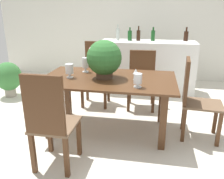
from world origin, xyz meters
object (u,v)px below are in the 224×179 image
(kitchen_counter, at_px, (147,67))
(potted_plant_floor, at_px, (8,77))
(flower_centerpiece, at_px, (104,58))
(wine_bottle_dark, at_px, (153,35))
(wine_bottle_green, at_px, (186,36))
(chair_near_left, at_px, (50,120))
(chair_far_left, at_px, (97,70))
(chair_foot_end, at_px, (194,97))
(dining_table, at_px, (108,87))
(crystal_vase_left, at_px, (69,69))
(crystal_vase_center_near, at_px, (138,79))
(chair_far_right, at_px, (142,76))
(wine_bottle_tall, at_px, (118,34))
(wine_glass, at_px, (136,72))
(crystal_vase_right, at_px, (85,64))
(wine_bottle_clear, at_px, (130,35))
(wine_bottle_amber, at_px, (138,35))

(kitchen_counter, bearing_deg, potted_plant_floor, -162.33)
(flower_centerpiece, relative_size, potted_plant_floor, 0.74)
(wine_bottle_dark, bearing_deg, wine_bottle_green, 8.40)
(chair_near_left, relative_size, potted_plant_floor, 1.59)
(chair_far_left, relative_size, wine_bottle_dark, 4.10)
(potted_plant_floor, bearing_deg, chair_foot_end, -16.31)
(dining_table, height_order, crystal_vase_left, crystal_vase_left)
(crystal_vase_center_near, relative_size, wine_bottle_green, 0.62)
(dining_table, xyz_separation_m, chair_far_right, (0.38, 0.93, -0.09))
(wine_bottle_tall, height_order, wine_bottle_green, wine_bottle_tall)
(kitchen_counter, relative_size, wine_bottle_tall, 6.00)
(chair_near_left, height_order, wine_bottle_dark, wine_bottle_dark)
(crystal_vase_center_near, xyz_separation_m, wine_glass, (-0.05, 0.29, 0.01))
(kitchen_counter, bearing_deg, flower_centerpiece, -105.33)
(dining_table, height_order, crystal_vase_center_near, crystal_vase_center_near)
(crystal_vase_right, height_order, wine_bottle_green, wine_bottle_green)
(chair_foot_end, xyz_separation_m, potted_plant_floor, (-3.17, 0.93, -0.18))
(crystal_vase_center_near, bearing_deg, kitchen_counter, 89.20)
(chair_near_left, height_order, crystal_vase_center_near, chair_near_left)
(flower_centerpiece, height_order, wine_bottle_clear, wine_bottle_clear)
(chair_far_left, height_order, crystal_vase_right, chair_far_left)
(flower_centerpiece, height_order, crystal_vase_left, flower_centerpiece)
(chair_far_right, relative_size, wine_bottle_dark, 3.60)
(wine_bottle_dark, bearing_deg, chair_near_left, -108.09)
(wine_bottle_clear, distance_m, wine_bottle_dark, 0.45)
(crystal_vase_right, distance_m, wine_bottle_green, 2.27)
(crystal_vase_left, bearing_deg, chair_foot_end, 3.08)
(crystal_vase_center_near, distance_m, wine_bottle_amber, 2.13)
(crystal_vase_left, bearing_deg, dining_table, 8.62)
(wine_bottle_green, xyz_separation_m, potted_plant_floor, (-3.23, -0.98, -0.72))
(chair_far_right, bearing_deg, wine_bottle_green, 49.50)
(dining_table, bearing_deg, chair_far_right, 67.76)
(chair_far_right, height_order, crystal_vase_right, crystal_vase_right)
(crystal_vase_center_near, height_order, wine_bottle_tall, wine_bottle_tall)
(wine_bottle_dark, relative_size, potted_plant_floor, 0.39)
(chair_far_right, bearing_deg, wine_bottle_amber, 96.48)
(chair_foot_end, xyz_separation_m, wine_bottle_tall, (-1.24, 1.78, 0.56))
(wine_bottle_amber, bearing_deg, wine_glass, -86.51)
(crystal_vase_right, xyz_separation_m, wine_bottle_tall, (0.21, 1.55, 0.26))
(chair_far_right, relative_size, flower_centerpiece, 1.92)
(chair_far_left, distance_m, crystal_vase_center_near, 1.50)
(dining_table, bearing_deg, crystal_vase_center_near, -37.92)
(crystal_vase_center_near, bearing_deg, potted_plant_floor, 153.32)
(crystal_vase_center_near, height_order, potted_plant_floor, crystal_vase_center_near)
(crystal_vase_left, relative_size, wine_glass, 1.28)
(chair_far_left, xyz_separation_m, crystal_vase_left, (-0.10, -1.02, 0.26))
(crystal_vase_left, bearing_deg, chair_near_left, -83.07)
(chair_near_left, height_order, flower_centerpiece, flower_centerpiece)
(chair_foot_end, height_order, chair_far_left, chair_far_left)
(wine_bottle_tall, relative_size, wine_bottle_clear, 1.22)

